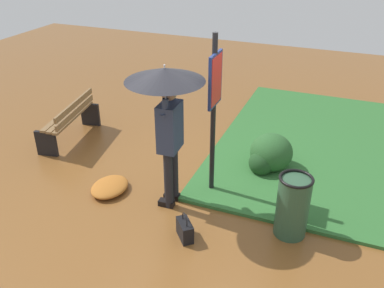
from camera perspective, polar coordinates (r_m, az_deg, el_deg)
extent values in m
plane|color=brown|center=(5.86, -3.52, -8.25)|extent=(18.00, 18.00, 0.00)
cube|color=#2D662D|center=(7.58, 19.51, -0.60)|extent=(4.80, 4.00, 0.05)
cylinder|color=black|center=(5.71, -2.51, -4.04)|extent=(0.12, 0.12, 0.86)
cylinder|color=black|center=(5.57, -3.26, -4.96)|extent=(0.12, 0.12, 0.86)
cube|color=black|center=(5.94, -2.78, -7.15)|extent=(0.12, 0.23, 0.08)
cube|color=black|center=(5.81, -3.52, -8.10)|extent=(0.12, 0.23, 0.08)
cube|color=#2D3851|center=(5.27, -3.07, 2.37)|extent=(0.39, 0.26, 0.64)
sphere|color=#8C664C|center=(5.09, -3.21, 7.04)|extent=(0.20, 0.20, 0.20)
ellipsoid|color=black|center=(5.08, -3.22, 7.35)|extent=(0.20, 0.20, 0.15)
cylinder|color=#2D3851|center=(5.38, -2.42, 5.36)|extent=(0.18, 0.13, 0.18)
cylinder|color=#2D3851|center=(5.31, -2.72, 6.12)|extent=(0.24, 0.11, 0.33)
cube|color=black|center=(5.18, -2.99, 7.20)|extent=(0.07, 0.02, 0.14)
cylinder|color=#2D3851|center=(5.04, -3.86, 4.07)|extent=(0.11, 0.10, 0.09)
cylinder|color=#2D3851|center=(5.01, -3.72, 5.06)|extent=(0.10, 0.09, 0.23)
cylinder|color=#A5A5AD|center=(4.90, -3.74, 8.47)|extent=(0.02, 0.02, 0.41)
cone|color=black|center=(4.87, -3.77, 9.52)|extent=(0.96, 0.96, 0.16)
sphere|color=#A5A5AD|center=(4.83, -3.81, 10.75)|extent=(0.02, 0.02, 0.02)
cylinder|color=black|center=(5.56, 2.92, 3.47)|extent=(0.07, 0.07, 2.30)
cube|color=navy|center=(5.35, 3.21, 8.80)|extent=(0.44, 0.04, 0.70)
cube|color=red|center=(5.35, 3.41, 8.77)|extent=(0.38, 0.01, 0.64)
cube|color=black|center=(5.23, -0.99, -11.75)|extent=(0.32, 0.30, 0.24)
torus|color=black|center=(5.12, -1.00, -10.37)|extent=(0.14, 0.13, 0.18)
cube|color=black|center=(8.20, -13.80, 3.98)|extent=(0.12, 0.36, 0.44)
cube|color=black|center=(7.31, -19.39, 0.05)|extent=(0.12, 0.36, 0.44)
cube|color=brown|center=(7.71, -17.39, 3.87)|extent=(1.40, 0.35, 0.04)
cube|color=brown|center=(7.64, -16.68, 3.75)|extent=(1.40, 0.35, 0.04)
cube|color=brown|center=(7.57, -15.96, 3.62)|extent=(1.40, 0.35, 0.04)
cube|color=brown|center=(7.50, -15.75, 4.26)|extent=(1.38, 0.29, 0.10)
cube|color=brown|center=(7.45, -15.89, 5.24)|extent=(1.38, 0.29, 0.10)
cylinder|color=#2D5138|center=(5.27, 13.65, -8.45)|extent=(0.40, 0.40, 0.80)
torus|color=black|center=(5.04, 14.18, -4.65)|extent=(0.42, 0.42, 0.04)
ellipsoid|color=#285628|center=(6.59, 10.86, -1.15)|extent=(0.66, 0.66, 0.60)
ellipsoid|color=#1E421E|center=(6.49, 9.55, -2.56)|extent=(0.40, 0.40, 0.40)
ellipsoid|color=#A86023|center=(6.19, -11.25, -5.79)|extent=(0.63, 0.50, 0.14)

